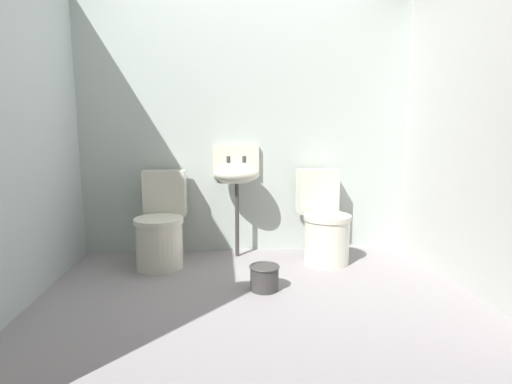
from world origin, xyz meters
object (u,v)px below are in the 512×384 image
(toilet_right, at_px, (324,224))
(sink, at_px, (237,173))
(bucket, at_px, (264,277))
(toilet_left, at_px, (161,227))

(toilet_right, bearing_deg, sink, -17.42)
(bucket, bearing_deg, toilet_left, 142.31)
(toilet_right, height_order, sink, sink)
(toilet_right, relative_size, bucket, 3.57)
(toilet_left, relative_size, toilet_right, 1.00)
(sink, xyz_separation_m, bucket, (0.16, -0.81, -0.66))
(toilet_right, bearing_deg, toilet_left, -3.31)
(bucket, bearing_deg, toilet_right, 46.77)
(toilet_right, relative_size, sink, 0.79)
(toilet_left, distance_m, toilet_right, 1.39)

